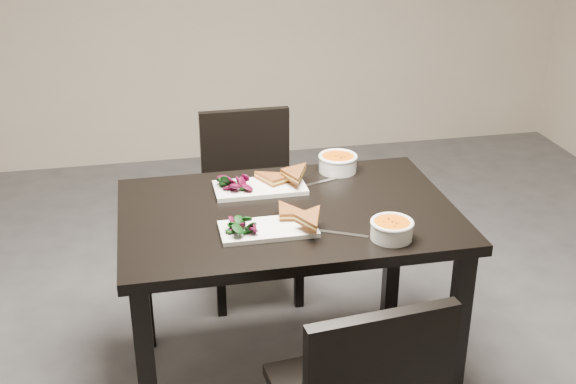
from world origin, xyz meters
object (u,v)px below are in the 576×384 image
object	(u,v)px
soup_bowl_near	(392,228)
plate_far	(260,188)
soup_bowl_far	(338,162)
chair_far	(250,192)
plate_near	(268,229)
table	(288,234)

from	to	relation	value
soup_bowl_near	plate_far	bearing A→B (deg)	127.21
soup_bowl_near	plate_far	world-z (taller)	soup_bowl_near
soup_bowl_far	chair_far	bearing A→B (deg)	123.25
plate_near	soup_bowl_far	xyz separation A→B (m)	(0.37, 0.46, 0.03)
soup_bowl_near	soup_bowl_far	xyz separation A→B (m)	(-0.02, 0.59, 0.00)
soup_bowl_near	plate_far	distance (m)	0.60
table	plate_near	xyz separation A→B (m)	(-0.10, -0.15, 0.11)
chair_far	soup_bowl_near	xyz separation A→B (m)	(0.32, -1.04, 0.30)
plate_near	soup_bowl_near	xyz separation A→B (m)	(0.39, -0.13, 0.03)
plate_near	table	bearing A→B (deg)	56.34
plate_near	soup_bowl_far	distance (m)	0.59
table	plate_near	size ratio (longest dim) A/B	3.68
plate_near	chair_far	bearing A→B (deg)	85.27
chair_far	soup_bowl_far	distance (m)	0.62
table	chair_far	distance (m)	0.78
plate_near	soup_bowl_far	size ratio (longest dim) A/B	2.06
soup_bowl_near	soup_bowl_far	world-z (taller)	soup_bowl_far
table	plate_near	world-z (taller)	plate_near
plate_near	soup_bowl_far	bearing A→B (deg)	51.23
table	soup_bowl_near	bearing A→B (deg)	-44.14
chair_far	soup_bowl_near	bearing A→B (deg)	-73.29
chair_far	plate_near	size ratio (longest dim) A/B	2.61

